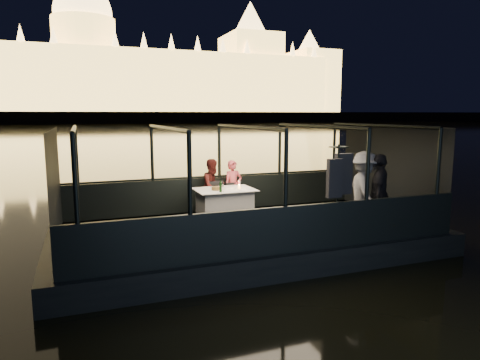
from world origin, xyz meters
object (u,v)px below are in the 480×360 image
object	(u,v)px
dining_table_central	(225,204)
chair_port_right	(235,197)
chair_port_left	(218,198)
coat_stand	(337,198)
passenger_stripe	(364,193)
person_man_maroon	(213,185)
person_woman_coral	(233,184)
passenger_dark	(379,194)
wine_bottle	(221,186)

from	to	relation	value
dining_table_central	chair_port_right	bearing A→B (deg)	46.01
chair_port_left	coat_stand	xyz separation A→B (m)	(1.57, -3.03, 0.45)
chair_port_right	passenger_stripe	distance (m)	3.31
dining_table_central	person_man_maroon	bearing A→B (deg)	95.77
chair_port_left	person_woman_coral	distance (m)	0.64
chair_port_left	person_man_maroon	world-z (taller)	person_man_maroon
person_woman_coral	passenger_stripe	distance (m)	3.46
chair_port_right	person_man_maroon	bearing A→B (deg)	151.72
person_woman_coral	passenger_dark	xyz separation A→B (m)	(2.34, -2.99, 0.10)
passenger_stripe	passenger_dark	distance (m)	0.33
person_woman_coral	wine_bottle	distance (m)	1.29
person_man_maroon	passenger_stripe	bearing A→B (deg)	-66.83
chair_port_right	passenger_dark	xyz separation A→B (m)	(2.38, -2.72, 0.40)
dining_table_central	person_woman_coral	size ratio (longest dim) A/B	1.05
person_woman_coral	passenger_dark	bearing A→B (deg)	-59.18
chair_port_right	wine_bottle	bearing A→B (deg)	-129.15
passenger_dark	person_man_maroon	bearing A→B (deg)	-95.47
dining_table_central	person_woman_coral	world-z (taller)	person_woman_coral
coat_stand	wine_bottle	xyz separation A→B (m)	(-1.76, 2.21, 0.02)
coat_stand	passenger_stripe	world-z (taller)	coat_stand
dining_table_central	passenger_dark	xyz separation A→B (m)	(2.82, -2.27, 0.47)
person_man_maroon	passenger_stripe	xyz separation A→B (m)	(2.68, -2.73, 0.10)
chair_port_left	wine_bottle	xyz separation A→B (m)	(-0.20, -0.82, 0.47)
chair_port_right	person_woman_coral	bearing A→B (deg)	79.86
dining_table_central	passenger_stripe	world-z (taller)	passenger_stripe
person_woman_coral	passenger_dark	distance (m)	3.79
chair_port_right	person_woman_coral	distance (m)	0.41
chair_port_left	coat_stand	world-z (taller)	coat_stand
chair_port_right	person_woman_coral	xyz separation A→B (m)	(0.05, 0.27, 0.30)
person_woman_coral	person_man_maroon	bearing A→B (deg)	172.78
person_woman_coral	coat_stand	bearing A→B (deg)	-79.22
person_man_maroon	person_woman_coral	bearing A→B (deg)	-21.39
wine_bottle	person_man_maroon	bearing A→B (deg)	82.42
coat_stand	person_man_maroon	xyz separation A→B (m)	(-1.62, 3.29, -0.15)
dining_table_central	chair_port_right	xyz separation A→B (m)	(0.43, 0.45, 0.06)
chair_port_left	passenger_dark	size ratio (longest dim) A/B	0.49
coat_stand	passenger_dark	size ratio (longest dim) A/B	1.14
person_man_maroon	chair_port_right	bearing A→B (deg)	-49.42
dining_table_central	chair_port_right	world-z (taller)	chair_port_right
chair_port_left	chair_port_right	bearing A→B (deg)	-11.04
person_man_maroon	wine_bottle	distance (m)	1.10
passenger_stripe	chair_port_left	bearing A→B (deg)	65.91
person_man_maroon	passenger_stripe	world-z (taller)	passenger_stripe
person_man_maroon	wine_bottle	bearing A→B (deg)	-118.96
passenger_dark	wine_bottle	world-z (taller)	passenger_dark
person_man_maroon	passenger_dark	world-z (taller)	passenger_dark
dining_table_central	chair_port_right	distance (m)	0.63
passenger_stripe	dining_table_central	bearing A→B (deg)	71.62
person_woman_coral	person_man_maroon	size ratio (longest dim) A/B	0.96
dining_table_central	coat_stand	distance (m)	3.04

